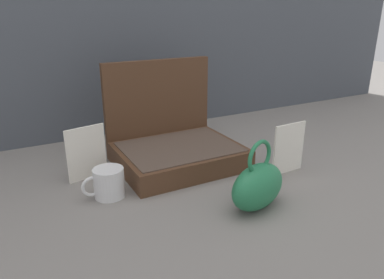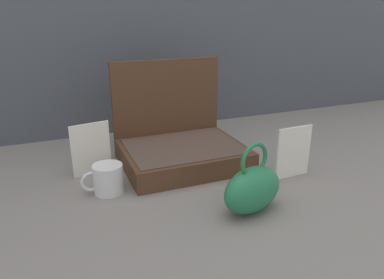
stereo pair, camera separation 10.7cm
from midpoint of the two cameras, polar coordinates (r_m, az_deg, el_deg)
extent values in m
plane|color=slate|center=(1.13, 1.25, -6.62)|extent=(6.00, 6.00, 0.00)
cube|color=#4C301E|center=(1.23, 1.14, -2.67)|extent=(0.40, 0.31, 0.07)
cube|color=#4C3D33|center=(1.22, 1.15, -1.12)|extent=(0.37, 0.28, 0.00)
cube|color=#4C301E|center=(1.34, -1.69, 5.27)|extent=(0.40, 0.02, 0.34)
ellipsoid|color=#237247|center=(0.97, 12.63, -7.80)|extent=(0.20, 0.14, 0.13)
torus|color=#237247|center=(0.94, 13.02, -3.17)|extent=(0.09, 0.04, 0.09)
cylinder|color=silver|center=(1.07, -10.25, -6.15)|extent=(0.09, 0.09, 0.09)
torus|color=silver|center=(1.06, -12.79, -6.53)|extent=(0.06, 0.01, 0.06)
cube|color=white|center=(1.19, 18.19, -1.96)|extent=(0.12, 0.01, 0.17)
cube|color=white|center=(1.18, -13.12, -1.52)|extent=(0.12, 0.03, 0.17)
camera|label=1|loc=(0.05, -87.14, 1.04)|focal=33.92mm
camera|label=2|loc=(0.05, 92.86, -1.04)|focal=33.92mm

